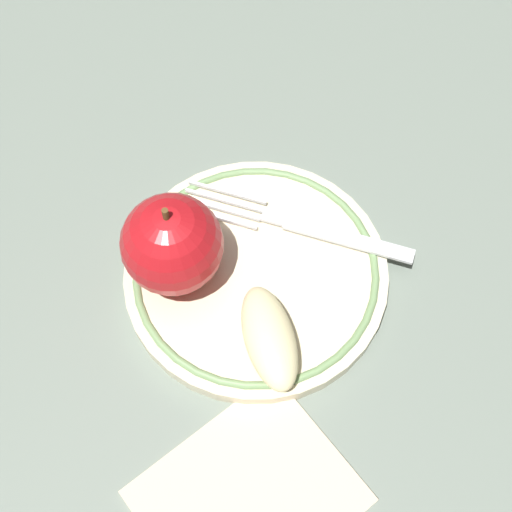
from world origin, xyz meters
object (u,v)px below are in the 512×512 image
object	(u,v)px
plate	(256,273)
fork	(303,227)
apple_red_whole	(172,244)
napkin_folded	(248,496)
apple_slice_front	(269,338)

from	to	relation	value
plate	fork	world-z (taller)	fork
plate	fork	bearing A→B (deg)	-96.93
apple_red_whole	napkin_folded	xyz separation A→B (m)	(-0.14, 0.09, -0.05)
napkin_folded	apple_slice_front	bearing A→B (deg)	-59.60
fork	apple_red_whole	bearing A→B (deg)	38.05
plate	fork	size ratio (longest dim) A/B	1.11
apple_red_whole	fork	world-z (taller)	apple_red_whole
fork	napkin_folded	size ratio (longest dim) A/B	1.36
plate	napkin_folded	size ratio (longest dim) A/B	1.51
fork	napkin_folded	bearing A→B (deg)	96.01
apple_slice_front	fork	xyz separation A→B (m)	(0.04, -0.09, -0.01)
apple_red_whole	napkin_folded	distance (m)	0.18
plate	apple_red_whole	distance (m)	0.07
fork	napkin_folded	world-z (taller)	fork
plate	apple_slice_front	bearing A→B (deg)	137.28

